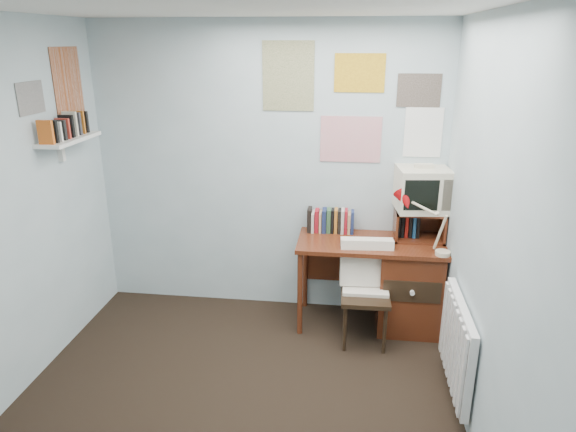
# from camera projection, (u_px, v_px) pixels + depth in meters

# --- Properties ---
(back_wall) EXTENTS (3.00, 0.02, 2.50)m
(back_wall) POSITION_uv_depth(u_px,v_px,m) (268.00, 172.00, 4.42)
(back_wall) COLOR silver
(back_wall) RESTS_ON ground
(right_wall) EXTENTS (0.02, 3.50, 2.50)m
(right_wall) POSITION_uv_depth(u_px,v_px,m) (503.00, 265.00, 2.60)
(right_wall) COLOR silver
(right_wall) RESTS_ON ground
(ceiling) EXTENTS (3.00, 3.50, 0.02)m
(ceiling) POSITION_uv_depth(u_px,v_px,m) (202.00, 1.00, 2.37)
(ceiling) COLOR white
(ceiling) RESTS_ON back_wall
(desk) EXTENTS (1.20, 0.55, 0.76)m
(desk) POSITION_uv_depth(u_px,v_px,m) (401.00, 282.00, 4.30)
(desk) COLOR #5B2714
(desk) RESTS_ON ground
(desk_chair) EXTENTS (0.42, 0.40, 0.81)m
(desk_chair) POSITION_uv_depth(u_px,v_px,m) (365.00, 297.00, 4.05)
(desk_chair) COLOR black
(desk_chair) RESTS_ON ground
(desk_lamp) EXTENTS (0.33, 0.29, 0.42)m
(desk_lamp) POSITION_uv_depth(u_px,v_px,m) (445.00, 229.00, 3.88)
(desk_lamp) COLOR #B20B0F
(desk_lamp) RESTS_ON desk
(tv_riser) EXTENTS (0.40, 0.30, 0.25)m
(tv_riser) POSITION_uv_depth(u_px,v_px,m) (419.00, 224.00, 4.23)
(tv_riser) COLOR #5B2714
(tv_riser) RESTS_ON desk
(crt_tv) EXTENTS (0.44, 0.42, 0.38)m
(crt_tv) POSITION_uv_depth(u_px,v_px,m) (422.00, 187.00, 4.15)
(crt_tv) COLOR beige
(crt_tv) RESTS_ON tv_riser
(book_row) EXTENTS (0.60, 0.14, 0.22)m
(book_row) POSITION_uv_depth(u_px,v_px,m) (343.00, 220.00, 4.38)
(book_row) COLOR #5B2714
(book_row) RESTS_ON desk
(radiator) EXTENTS (0.09, 0.80, 0.60)m
(radiator) POSITION_uv_depth(u_px,v_px,m) (457.00, 345.00, 3.39)
(radiator) COLOR white
(radiator) RESTS_ON right_wall
(wall_shelf) EXTENTS (0.20, 0.62, 0.24)m
(wall_shelf) POSITION_uv_depth(u_px,v_px,m) (69.00, 139.00, 3.86)
(wall_shelf) COLOR white
(wall_shelf) RESTS_ON left_wall
(posters_back) EXTENTS (1.20, 0.01, 0.90)m
(posters_back) POSITION_uv_depth(u_px,v_px,m) (352.00, 102.00, 4.13)
(posters_back) COLOR white
(posters_back) RESTS_ON back_wall
(posters_left) EXTENTS (0.01, 0.70, 0.60)m
(posters_left) POSITION_uv_depth(u_px,v_px,m) (50.00, 87.00, 3.74)
(posters_left) COLOR white
(posters_left) RESTS_ON left_wall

